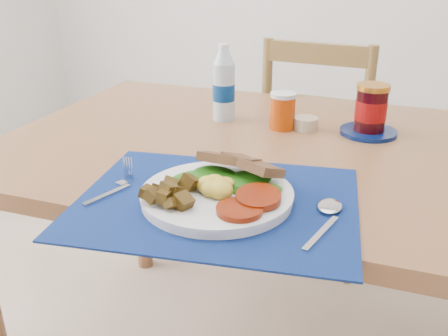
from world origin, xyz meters
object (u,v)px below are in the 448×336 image
at_px(breakfast_plate, 213,191).
at_px(juice_glass, 283,112).
at_px(chair_far, 319,132).
at_px(water_bottle, 224,87).
at_px(jam_on_saucer, 371,113).

relative_size(breakfast_plate, juice_glass, 3.08).
relative_size(chair_far, juice_glass, 12.07).
distance_m(breakfast_plate, juice_glass, 0.46).
distance_m(water_bottle, jam_on_saucer, 0.40).
bearing_deg(breakfast_plate, jam_on_saucer, 75.79).
xyz_separation_m(juice_glass, jam_on_saucer, (0.22, 0.03, 0.01)).
height_order(chair_far, water_bottle, chair_far).
xyz_separation_m(breakfast_plate, juice_glass, (0.02, 0.46, 0.02)).
relative_size(chair_far, jam_on_saucer, 7.64).
distance_m(breakfast_plate, jam_on_saucer, 0.55).
distance_m(chair_far, breakfast_plate, 1.03).
distance_m(juice_glass, jam_on_saucer, 0.22).
height_order(chair_far, juice_glass, chair_far).
relative_size(juice_glass, jam_on_saucer, 0.63).
relative_size(water_bottle, juice_glass, 2.29).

